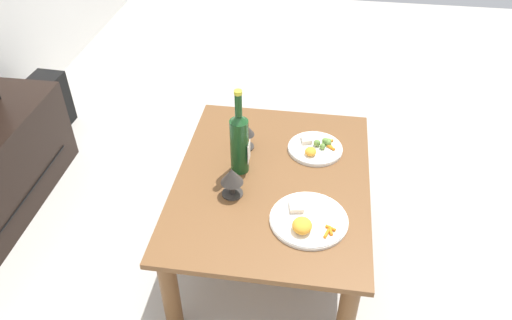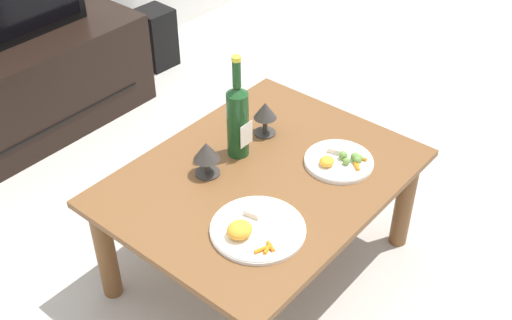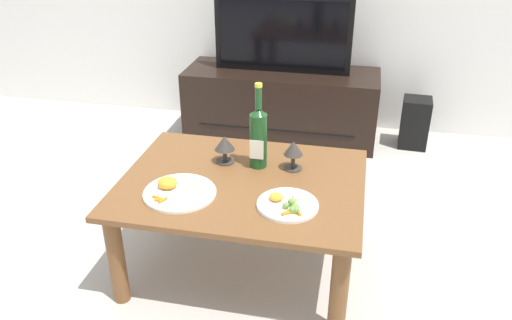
# 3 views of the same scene
# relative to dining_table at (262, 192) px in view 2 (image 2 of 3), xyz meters

# --- Properties ---
(ground_plane) EXTENTS (6.40, 6.40, 0.00)m
(ground_plane) POSITION_rel_dining_table_xyz_m (0.00, 0.00, -0.37)
(ground_plane) COLOR #B7B2A8
(dining_table) EXTENTS (1.03, 0.80, 0.45)m
(dining_table) POSITION_rel_dining_table_xyz_m (0.00, 0.00, 0.00)
(dining_table) COLOR brown
(dining_table) RESTS_ON ground_plane
(tv_stand) EXTENTS (1.30, 0.47, 0.47)m
(tv_stand) POSITION_rel_dining_table_xyz_m (-0.07, 1.45, -0.13)
(tv_stand) COLOR black
(tv_stand) RESTS_ON ground_plane
(floor_speaker) EXTENTS (0.19, 0.19, 0.34)m
(floor_speaker) POSITION_rel_dining_table_xyz_m (0.84, 1.47, -0.20)
(floor_speaker) COLOR black
(floor_speaker) RESTS_ON ground_plane
(wine_bottle) EXTENTS (0.08, 0.08, 0.39)m
(wine_bottle) POSITION_rel_dining_table_xyz_m (0.04, 0.14, 0.23)
(wine_bottle) COLOR #19471E
(wine_bottle) RESTS_ON dining_table
(goblet_left) EXTENTS (0.09, 0.09, 0.13)m
(goblet_left) POSITION_rel_dining_table_xyz_m (-0.12, 0.15, 0.16)
(goblet_left) COLOR #38332D
(goblet_left) RESTS_ON dining_table
(goblet_right) EXTENTS (0.09, 0.09, 0.14)m
(goblet_right) POSITION_rel_dining_table_xyz_m (0.20, 0.15, 0.17)
(goblet_right) COLOR #38332D
(goblet_right) RESTS_ON dining_table
(dinner_plate_left) EXTENTS (0.30, 0.30, 0.06)m
(dinner_plate_left) POSITION_rel_dining_table_xyz_m (-0.23, -0.16, 0.09)
(dinner_plate_left) COLOR white
(dinner_plate_left) RESTS_ON dining_table
(dinner_plate_right) EXTENTS (0.24, 0.24, 0.04)m
(dinner_plate_right) POSITION_rel_dining_table_xyz_m (0.22, -0.17, 0.09)
(dinner_plate_right) COLOR white
(dinner_plate_right) RESTS_ON dining_table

